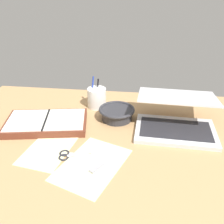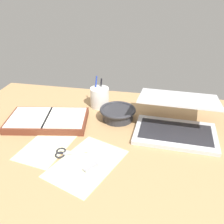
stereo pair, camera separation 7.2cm
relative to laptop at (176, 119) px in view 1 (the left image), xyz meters
The scene contains 9 objects.
desk_top 34.22cm from the laptop, 157.91° to the right, with size 140.00×100.00×2.00cm, color tan.
laptop is the anchor object (origin of this frame).
bowl 27.15cm from the laptop, 168.19° to the left, with size 16.93×16.93×5.61cm.
pen_cup 41.64cm from the laptop, 156.03° to the left, with size 9.48×9.48×15.69cm.
planner 57.62cm from the laptop, behind, with size 38.68×26.63×3.54cm.
scissors 48.74cm from the laptop, 149.79° to the right, with size 12.65×6.63×0.80cm.
paper_sheet_front 42.90cm from the laptop, 138.32° to the right, with size 19.25×28.40×0.16cm, color #F4EFB2.
paper_sheet_beside_planner 54.01cm from the laptop, 158.67° to the right, with size 15.94×28.09×0.16cm, color #F4EFB2.
usb_drive 42.57cm from the laptop, 134.24° to the right, with size 5.38×6.85×1.00cm.
Camera 1 is at (15.00, -83.95, 61.60)cm, focal length 40.00 mm.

